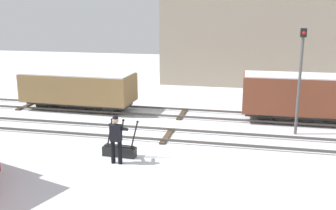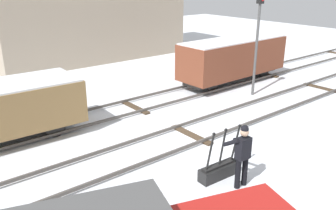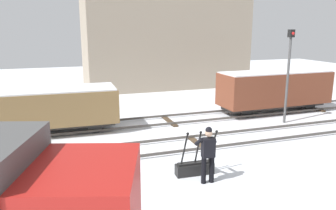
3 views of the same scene
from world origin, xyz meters
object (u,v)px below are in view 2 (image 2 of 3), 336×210
object	(u,v)px
rail_worker	(242,152)
signal_post	(257,37)
freight_car_near_switch	(233,58)
switch_lever_frame	(219,169)

from	to	relation	value
rail_worker	signal_post	world-z (taller)	signal_post
rail_worker	freight_car_near_switch	world-z (taller)	freight_car_near_switch
rail_worker	signal_post	xyz separation A→B (m)	(6.46, 4.73, 1.71)
rail_worker	freight_car_near_switch	distance (m)	9.89
freight_car_near_switch	rail_worker	bearing A→B (deg)	-138.13
signal_post	freight_car_near_switch	distance (m)	2.55
switch_lever_frame	signal_post	xyz separation A→B (m)	(6.59, 4.08, 2.47)
rail_worker	freight_car_near_switch	xyz separation A→B (m)	(7.25, 6.72, 0.32)
switch_lever_frame	rail_worker	bearing A→B (deg)	-75.99
rail_worker	freight_car_near_switch	size ratio (longest dim) A/B	0.28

